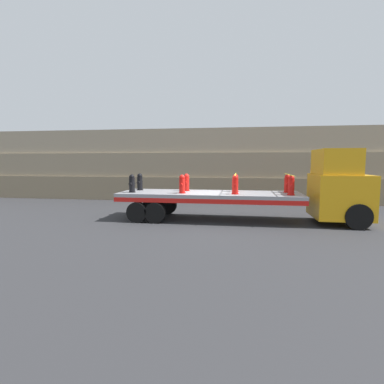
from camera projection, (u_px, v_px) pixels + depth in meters
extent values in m
plane|color=#2D2D30|center=(209.00, 220.00, 14.03)|extent=(120.00, 120.00, 0.00)
cube|color=#84755B|center=(220.00, 188.00, 21.30)|extent=(60.00, 3.00, 1.65)
cube|color=gray|center=(220.00, 165.00, 21.28)|extent=(60.00, 3.00, 1.65)
cube|color=tan|center=(221.00, 142.00, 21.26)|extent=(60.00, 3.00, 1.65)
cube|color=orange|center=(339.00, 196.00, 13.01)|extent=(2.21, 2.42, 1.87)
cube|color=orange|center=(336.00, 162.00, 12.89)|extent=(1.55, 2.23, 1.09)
cube|color=black|center=(355.00, 188.00, 12.87)|extent=(0.89, 2.13, 1.05)
cylinder|color=black|center=(358.00, 217.00, 11.89)|extent=(1.05, 0.28, 1.05)
cylinder|color=black|center=(339.00, 208.00, 14.15)|extent=(1.05, 0.28, 1.05)
cube|color=gray|center=(209.00, 194.00, 13.90)|extent=(8.31, 2.52, 0.16)
cube|color=red|center=(206.00, 201.00, 12.72)|extent=(8.31, 0.08, 0.20)
cube|color=red|center=(212.00, 195.00, 15.12)|extent=(8.31, 0.08, 0.20)
cylinder|color=black|center=(155.00, 213.00, 13.20)|extent=(0.92, 0.30, 0.92)
cylinder|color=black|center=(168.00, 205.00, 15.48)|extent=(0.92, 0.30, 0.92)
cylinder|color=black|center=(137.00, 212.00, 13.33)|extent=(0.92, 0.30, 0.92)
cylinder|color=black|center=(152.00, 205.00, 15.61)|extent=(0.92, 0.30, 0.92)
cylinder|color=black|center=(132.00, 192.00, 13.91)|extent=(0.33, 0.33, 0.03)
cylinder|color=black|center=(132.00, 185.00, 13.88)|extent=(0.26, 0.26, 0.66)
sphere|color=black|center=(132.00, 177.00, 13.84)|extent=(0.25, 0.25, 0.25)
cylinder|color=black|center=(130.00, 184.00, 13.66)|extent=(0.12, 0.16, 0.12)
cylinder|color=black|center=(134.00, 183.00, 14.08)|extent=(0.12, 0.16, 0.12)
cylinder|color=black|center=(140.00, 190.00, 15.00)|extent=(0.33, 0.33, 0.03)
cylinder|color=black|center=(140.00, 184.00, 14.97)|extent=(0.26, 0.26, 0.66)
sphere|color=black|center=(140.00, 176.00, 14.93)|extent=(0.25, 0.25, 0.25)
cylinder|color=black|center=(138.00, 182.00, 14.75)|extent=(0.12, 0.16, 0.12)
cylinder|color=black|center=(141.00, 182.00, 15.17)|extent=(0.12, 0.16, 0.12)
cylinder|color=red|center=(182.00, 193.00, 13.54)|extent=(0.33, 0.33, 0.03)
cylinder|color=red|center=(182.00, 186.00, 13.50)|extent=(0.26, 0.26, 0.66)
sphere|color=red|center=(182.00, 177.00, 13.47)|extent=(0.25, 0.25, 0.25)
cylinder|color=red|center=(181.00, 185.00, 13.29)|extent=(0.12, 0.16, 0.12)
cylinder|color=red|center=(183.00, 184.00, 13.70)|extent=(0.12, 0.16, 0.12)
cylinder|color=red|center=(186.00, 191.00, 14.63)|extent=(0.33, 0.33, 0.03)
cylinder|color=red|center=(186.00, 184.00, 14.59)|extent=(0.26, 0.26, 0.66)
sphere|color=red|center=(186.00, 176.00, 14.55)|extent=(0.25, 0.25, 0.25)
cylinder|color=red|center=(186.00, 183.00, 14.38)|extent=(0.12, 0.16, 0.12)
cylinder|color=red|center=(187.00, 182.00, 14.79)|extent=(0.12, 0.16, 0.12)
cylinder|color=red|center=(235.00, 194.00, 13.16)|extent=(0.33, 0.33, 0.03)
cylinder|color=red|center=(235.00, 187.00, 13.13)|extent=(0.26, 0.26, 0.66)
sphere|color=red|center=(235.00, 178.00, 13.09)|extent=(0.25, 0.25, 0.25)
cylinder|color=red|center=(235.00, 185.00, 12.92)|extent=(0.12, 0.16, 0.12)
cylinder|color=red|center=(235.00, 185.00, 13.33)|extent=(0.12, 0.16, 0.12)
cylinder|color=red|center=(235.00, 191.00, 14.25)|extent=(0.33, 0.33, 0.03)
cylinder|color=red|center=(235.00, 185.00, 14.22)|extent=(0.26, 0.26, 0.66)
sphere|color=red|center=(236.00, 177.00, 14.18)|extent=(0.25, 0.25, 0.25)
cylinder|color=red|center=(235.00, 183.00, 14.01)|extent=(0.12, 0.16, 0.12)
cylinder|color=red|center=(236.00, 183.00, 14.42)|extent=(0.12, 0.16, 0.12)
cylinder|color=red|center=(291.00, 195.00, 12.79)|extent=(0.33, 0.33, 0.03)
cylinder|color=red|center=(291.00, 187.00, 12.76)|extent=(0.26, 0.26, 0.66)
sphere|color=red|center=(291.00, 178.00, 12.72)|extent=(0.25, 0.25, 0.25)
cylinder|color=red|center=(292.00, 186.00, 12.54)|extent=(0.12, 0.16, 0.12)
cylinder|color=red|center=(290.00, 185.00, 12.96)|extent=(0.12, 0.16, 0.12)
cylinder|color=red|center=(287.00, 192.00, 13.88)|extent=(0.33, 0.33, 0.03)
cylinder|color=red|center=(287.00, 185.00, 13.85)|extent=(0.26, 0.26, 0.66)
sphere|color=red|center=(287.00, 177.00, 13.81)|extent=(0.25, 0.25, 0.25)
cylinder|color=red|center=(288.00, 184.00, 13.63)|extent=(0.12, 0.16, 0.12)
cylinder|color=red|center=(286.00, 183.00, 14.05)|extent=(0.12, 0.16, 0.12)
cube|color=yellow|center=(235.00, 174.00, 13.62)|extent=(0.05, 2.72, 0.01)
cube|color=yellow|center=(289.00, 175.00, 13.25)|extent=(0.05, 2.72, 0.01)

